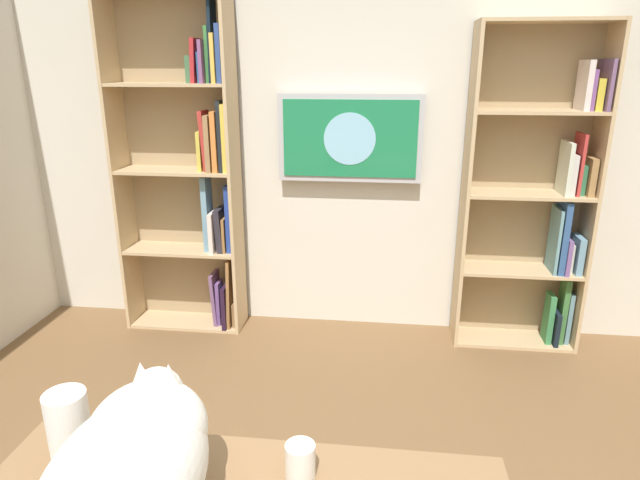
# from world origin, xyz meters

# --- Properties ---
(wall_back) EXTENTS (4.52, 0.06, 2.70)m
(wall_back) POSITION_xyz_m (0.00, -2.23, 1.35)
(wall_back) COLOR silver
(wall_back) RESTS_ON ground
(bookshelf_left) EXTENTS (0.77, 0.28, 2.01)m
(bookshelf_left) POSITION_xyz_m (-1.20, -2.07, 0.97)
(bookshelf_left) COLOR tan
(bookshelf_left) RESTS_ON ground
(bookshelf_right) EXTENTS (0.80, 0.28, 2.20)m
(bookshelf_right) POSITION_xyz_m (1.02, -2.06, 1.09)
(bookshelf_right) COLOR tan
(bookshelf_right) RESTS_ON ground
(wall_mounted_tv) EXTENTS (0.92, 0.07, 0.56)m
(wall_mounted_tv) POSITION_xyz_m (-0.01, -2.15, 1.32)
(wall_mounted_tv) COLOR #B7B7BC
(cat) EXTENTS (0.36, 0.69, 0.34)m
(cat) POSITION_xyz_m (0.31, 0.39, 0.90)
(cat) COLOR white
(cat) RESTS_ON desk
(paper_towel_roll) EXTENTS (0.11, 0.11, 0.22)m
(paper_towel_roll) POSITION_xyz_m (0.57, 0.23, 0.85)
(paper_towel_roll) COLOR white
(paper_towel_roll) RESTS_ON desk
(coffee_mug) EXTENTS (0.08, 0.08, 0.10)m
(coffee_mug) POSITION_xyz_m (-0.04, 0.20, 0.78)
(coffee_mug) COLOR white
(coffee_mug) RESTS_ON desk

